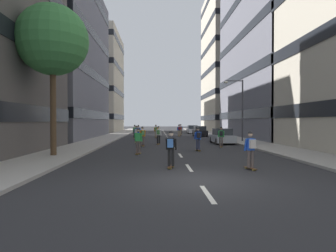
{
  "coord_description": "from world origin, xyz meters",
  "views": [
    {
      "loc": [
        -1.56,
        -10.73,
        2.22
      ],
      "look_at": [
        0.0,
        28.24,
        1.61
      ],
      "focal_mm": 30.83,
      "sensor_mm": 36.0,
      "label": 1
    }
  ],
  "objects_px": {
    "skater_0": "(138,140)",
    "skater_12": "(136,133)",
    "parked_car_near": "(192,130)",
    "skater_11": "(135,131)",
    "parked_car_far": "(222,137)",
    "skater_4": "(180,129)",
    "skater_7": "(179,129)",
    "skater_1": "(251,148)",
    "parked_car_mid": "(200,131)",
    "skater_9": "(158,134)",
    "skater_8": "(171,147)",
    "street_tree_near": "(53,41)",
    "skater_10": "(221,135)",
    "streetlamp_right": "(239,103)",
    "skater_13": "(138,131)",
    "skater_5": "(143,135)",
    "skater_2": "(198,137)",
    "skater_6": "(156,130)",
    "skater_3": "(181,129)"
  },
  "relations": [
    {
      "from": "street_tree_near",
      "to": "skater_10",
      "type": "height_order",
      "value": "street_tree_near"
    },
    {
      "from": "parked_car_far",
      "to": "skater_1",
      "type": "bearing_deg",
      "value": -98.19
    },
    {
      "from": "skater_5",
      "to": "parked_car_near",
      "type": "bearing_deg",
      "value": 73.56
    },
    {
      "from": "skater_9",
      "to": "skater_8",
      "type": "bearing_deg",
      "value": -87.99
    },
    {
      "from": "parked_car_near",
      "to": "skater_13",
      "type": "height_order",
      "value": "skater_13"
    },
    {
      "from": "skater_4",
      "to": "parked_car_near",
      "type": "bearing_deg",
      "value": 66.47
    },
    {
      "from": "skater_9",
      "to": "skater_0",
      "type": "bearing_deg",
      "value": -99.83
    },
    {
      "from": "skater_7",
      "to": "skater_11",
      "type": "relative_size",
      "value": 1.0
    },
    {
      "from": "street_tree_near",
      "to": "skater_3",
      "type": "height_order",
      "value": "street_tree_near"
    },
    {
      "from": "parked_car_near",
      "to": "street_tree_near",
      "type": "relative_size",
      "value": 0.47
    },
    {
      "from": "skater_7",
      "to": "skater_11",
      "type": "xyz_separation_m",
      "value": [
        -6.24,
        -5.14,
        0.0
      ]
    },
    {
      "from": "street_tree_near",
      "to": "skater_13",
      "type": "height_order",
      "value": "street_tree_near"
    },
    {
      "from": "skater_11",
      "to": "skater_4",
      "type": "bearing_deg",
      "value": 50.13
    },
    {
      "from": "streetlamp_right",
      "to": "skater_8",
      "type": "distance_m",
      "value": 18.83
    },
    {
      "from": "parked_car_far",
      "to": "skater_4",
      "type": "bearing_deg",
      "value": 99.29
    },
    {
      "from": "skater_8",
      "to": "skater_1",
      "type": "bearing_deg",
      "value": -9.23
    },
    {
      "from": "skater_5",
      "to": "skater_8",
      "type": "relative_size",
      "value": 1.0
    },
    {
      "from": "streetlamp_right",
      "to": "skater_2",
      "type": "bearing_deg",
      "value": -122.77
    },
    {
      "from": "skater_9",
      "to": "skater_10",
      "type": "relative_size",
      "value": 1.0
    },
    {
      "from": "skater_7",
      "to": "skater_9",
      "type": "xyz_separation_m",
      "value": [
        -3.19,
        -15.39,
        0.0
      ]
    },
    {
      "from": "parked_car_near",
      "to": "skater_10",
      "type": "xyz_separation_m",
      "value": [
        -1.01,
        -27.79,
        0.32
      ]
    },
    {
      "from": "parked_car_near",
      "to": "skater_4",
      "type": "bearing_deg",
      "value": -113.53
    },
    {
      "from": "parked_car_near",
      "to": "skater_11",
      "type": "height_order",
      "value": "skater_11"
    },
    {
      "from": "parked_car_near",
      "to": "skater_5",
      "type": "bearing_deg",
      "value": -106.44
    },
    {
      "from": "skater_6",
      "to": "skater_3",
      "type": "bearing_deg",
      "value": 62.36
    },
    {
      "from": "skater_8",
      "to": "skater_2",
      "type": "bearing_deg",
      "value": 72.82
    },
    {
      "from": "skater_6",
      "to": "skater_10",
      "type": "xyz_separation_m",
      "value": [
        5.65,
        -14.93,
        0.0
      ]
    },
    {
      "from": "skater_5",
      "to": "skater_10",
      "type": "distance_m",
      "value": 6.93
    },
    {
      "from": "skater_7",
      "to": "skater_1",
      "type": "bearing_deg",
      "value": -88.18
    },
    {
      "from": "street_tree_near",
      "to": "skater_8",
      "type": "height_order",
      "value": "street_tree_near"
    },
    {
      "from": "parked_car_near",
      "to": "parked_car_mid",
      "type": "relative_size",
      "value": 1.0
    },
    {
      "from": "skater_2",
      "to": "skater_10",
      "type": "bearing_deg",
      "value": 51.13
    },
    {
      "from": "skater_2",
      "to": "skater_3",
      "type": "distance_m",
      "value": 25.81
    },
    {
      "from": "skater_9",
      "to": "streetlamp_right",
      "type": "bearing_deg",
      "value": 17.02
    },
    {
      "from": "skater_1",
      "to": "skater_13",
      "type": "bearing_deg",
      "value": 106.18
    },
    {
      "from": "parked_car_far",
      "to": "skater_9",
      "type": "xyz_separation_m",
      "value": [
        -6.38,
        -0.93,
        0.32
      ]
    },
    {
      "from": "skater_0",
      "to": "skater_12",
      "type": "relative_size",
      "value": 1.0
    },
    {
      "from": "skater_6",
      "to": "skater_9",
      "type": "height_order",
      "value": "same"
    },
    {
      "from": "skater_3",
      "to": "skater_5",
      "type": "xyz_separation_m",
      "value": [
        -5.26,
        -21.47,
        0.0
      ]
    },
    {
      "from": "skater_13",
      "to": "parked_car_mid",
      "type": "bearing_deg",
      "value": 41.51
    },
    {
      "from": "skater_6",
      "to": "skater_8",
      "type": "height_order",
      "value": "same"
    },
    {
      "from": "skater_9",
      "to": "skater_11",
      "type": "xyz_separation_m",
      "value": [
        -3.06,
        10.24,
        0.0
      ]
    },
    {
      "from": "skater_1",
      "to": "skater_9",
      "type": "height_order",
      "value": "same"
    },
    {
      "from": "parked_car_mid",
      "to": "skater_11",
      "type": "height_order",
      "value": "skater_11"
    },
    {
      "from": "parked_car_far",
      "to": "skater_6",
      "type": "xyz_separation_m",
      "value": [
        -6.66,
        10.85,
        0.32
      ]
    },
    {
      "from": "skater_3",
      "to": "street_tree_near",
      "type": "bearing_deg",
      "value": -109.58
    },
    {
      "from": "parked_car_mid",
      "to": "skater_6",
      "type": "bearing_deg",
      "value": -149.18
    },
    {
      "from": "skater_12",
      "to": "parked_car_far",
      "type": "bearing_deg",
      "value": -12.49
    },
    {
      "from": "skater_4",
      "to": "skater_6",
      "type": "relative_size",
      "value": 1.0
    },
    {
      "from": "skater_7",
      "to": "skater_9",
      "type": "height_order",
      "value": "same"
    }
  ]
}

